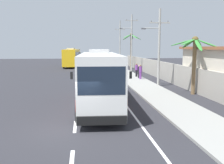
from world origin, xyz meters
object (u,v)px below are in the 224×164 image
Objects in this scene: coach_bus_foreground at (99,77)px; coach_bus_far_lane at (72,57)px; palm_nearest at (131,45)px; pedestrian_far_walk at (140,72)px; palm_second at (195,52)px; pedestrian_near_kerb at (139,71)px; utility_pole_mid at (158,46)px; pedestrian_midwalk at (137,70)px; utility_pole_far at (131,42)px; utility_pole_distant at (120,43)px; motorcycle_beside_bus at (120,79)px.

coach_bus_foreground is 1.04× the size of coach_bus_far_lane.
pedestrian_far_walk is at bearing -96.87° from palm_nearest.
pedestrian_near_kerb is at bearing 102.35° from palm_second.
pedestrian_near_kerb is 0.21× the size of utility_pole_mid.
pedestrian_midwalk is at bearing -63.96° from coach_bus_far_lane.
utility_pole_far is (6.72, 23.36, 2.91)m from coach_bus_foreground.
pedestrian_midwalk is at bearing -94.81° from utility_pole_far.
utility_pole_distant is 1.95× the size of palm_second.
utility_pole_distant reaches higher than pedestrian_near_kerb.
pedestrian_near_kerb is 0.95× the size of pedestrian_far_walk.
pedestrian_near_kerb is 0.33× the size of palm_second.
palm_second is (5.66, -5.86, 3.02)m from motorcycle_beside_bus.
pedestrian_near_kerb is 24.34m from utility_pole_distant.
palm_second reaches higher than coach_bus_far_lane.
pedestrian_near_kerb is (6.09, 14.47, -1.03)m from coach_bus_foreground.
pedestrian_near_kerb is at bearing -92.40° from utility_pole_distant.
utility_pole_far is at bearing 73.96° from coach_bus_foreground.
palm_second is at bearing -84.90° from utility_pole_far.
coach_bus_foreground is 35.84m from coach_bus_far_lane.
utility_pole_distant reaches higher than palm_nearest.
utility_pole_far is (3.89, 13.99, 4.30)m from motorcycle_beside_bus.
palm_second is at bearing 65.89° from pedestrian_midwalk.
utility_pole_distant is (0.37, 15.09, 0.15)m from utility_pole_far.
utility_pole_far is 19.97m from palm_second.
coach_bus_foreground is 15.74m from pedestrian_near_kerb.
utility_pole_mid is (0.66, -5.18, 3.21)m from pedestrian_far_walk.
palm_nearest is (1.38, 22.06, 0.31)m from utility_pole_mid.
palm_second is at bearing -69.30° from utility_pole_mid.
pedestrian_midwalk is at bearing 94.17° from utility_pole_mid.
palm_second is (1.40, -34.94, -1.43)m from utility_pole_distant.
utility_pole_distant reaches higher than pedestrian_midwalk.
pedestrian_far_walk is 0.18× the size of utility_pole_distant.
coach_bus_far_lane is at bearing -56.74° from pedestrian_near_kerb.
utility_pole_distant is (0.40, 30.18, 0.82)m from utility_pole_mid.
utility_pole_mid reaches higher than pedestrian_midwalk.
utility_pole_far is (0.60, 7.17, 3.89)m from pedestrian_midwalk.
utility_pole_mid is at bearing 51.02° from coach_bus_foreground.
coach_bus_foreground reaches higher than motorcycle_beside_bus.
pedestrian_far_walk is at bearing -92.43° from utility_pole_distant.
motorcycle_beside_bus is 15.14m from utility_pole_far.
coach_bus_foreground is 1.21× the size of utility_pole_far.
pedestrian_near_kerb is 0.18× the size of utility_pole_far.
utility_pole_far is (0.68, 9.91, 3.88)m from pedestrian_far_walk.
pedestrian_midwalk is at bearing 100.61° from palm_second.
utility_pole_distant is at bearing 81.66° from motorcycle_beside_bus.
pedestrian_near_kerb is (9.50, -21.21, -1.02)m from coach_bus_far_lane.
motorcycle_beside_bus is (6.24, -26.31, -1.39)m from coach_bus_far_lane.
coach_bus_far_lane is 34.34m from palm_second.
motorcycle_beside_bus is at bearing -105.53° from utility_pole_far.
pedestrian_midwalk is 13.17m from palm_second.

